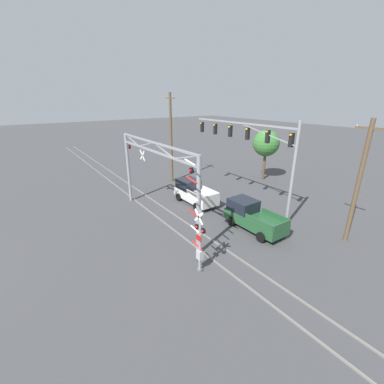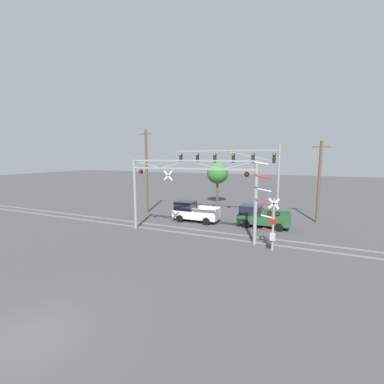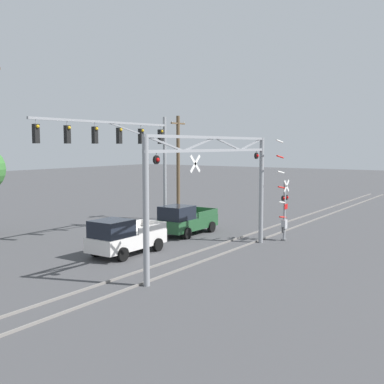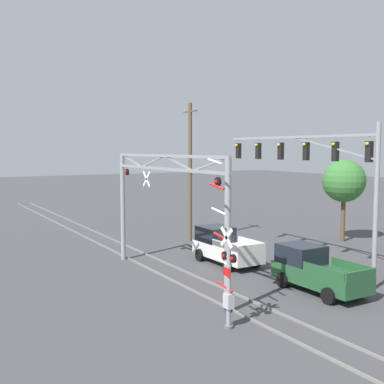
% 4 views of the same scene
% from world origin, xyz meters
% --- Properties ---
extents(rail_track_near, '(80.00, 0.08, 0.10)m').
position_xyz_m(rail_track_near, '(0.00, 14.12, 0.05)').
color(rail_track_near, gray).
rests_on(rail_track_near, ground_plane).
extents(rail_track_far, '(80.00, 0.08, 0.10)m').
position_xyz_m(rail_track_far, '(0.00, 15.56, 0.05)').
color(rail_track_far, gray).
rests_on(rail_track_far, ground_plane).
extents(crossing_gantry, '(11.38, 0.29, 6.47)m').
position_xyz_m(crossing_gantry, '(-0.01, 13.84, 4.27)').
color(crossing_gantry, gray).
rests_on(crossing_gantry, ground_plane).
extents(crossing_signal_mast, '(1.88, 0.35, 6.37)m').
position_xyz_m(crossing_signal_mast, '(6.88, 12.90, 2.08)').
color(crossing_signal_mast, gray).
rests_on(crossing_signal_mast, ground_plane).
extents(traffic_signal_span, '(11.73, 0.39, 8.01)m').
position_xyz_m(traffic_signal_span, '(2.81, 21.85, 5.80)').
color(traffic_signal_span, gray).
rests_on(traffic_signal_span, ground_plane).
extents(pickup_truck_lead, '(4.76, 2.18, 2.05)m').
position_xyz_m(pickup_truck_lead, '(-1.69, 18.62, 0.99)').
color(pickup_truck_lead, silver).
rests_on(pickup_truck_lead, ground_plane).
extents(pickup_truck_following, '(4.81, 2.18, 2.05)m').
position_xyz_m(pickup_truck_following, '(5.10, 19.22, 0.99)').
color(pickup_truck_following, '#23512D').
rests_on(pickup_truck_following, ground_plane).
extents(utility_pole_left, '(1.80, 0.28, 10.03)m').
position_xyz_m(utility_pole_left, '(-8.66, 20.38, 5.16)').
color(utility_pole_left, brown).
rests_on(utility_pole_left, ground_plane).
extents(utility_pole_right, '(1.80, 0.28, 8.33)m').
position_xyz_m(utility_pole_right, '(10.16, 23.39, 4.31)').
color(utility_pole_right, brown).
rests_on(utility_pole_right, ground_plane).
extents(background_tree_beyond_span, '(3.10, 3.10, 5.99)m').
position_xyz_m(background_tree_beyond_span, '(-2.85, 29.90, 4.41)').
color(background_tree_beyond_span, brown).
rests_on(background_tree_beyond_span, ground_plane).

